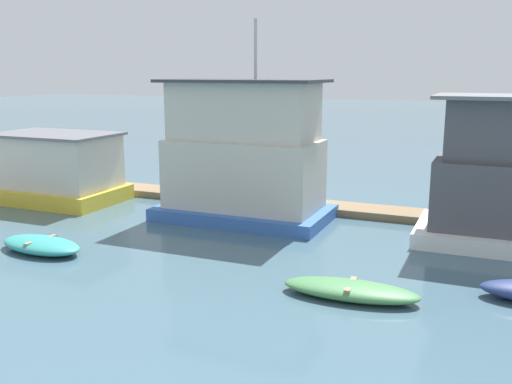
% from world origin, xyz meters
% --- Properties ---
extents(ground_plane, '(200.00, 200.00, 0.00)m').
position_xyz_m(ground_plane, '(0.00, 0.00, 0.00)').
color(ground_plane, '#426070').
extents(dock_walkway, '(33.80, 1.64, 0.30)m').
position_xyz_m(dock_walkway, '(0.00, 2.68, 0.15)').
color(dock_walkway, '#846B4C').
rests_on(dock_walkway, ground_plane).
extents(houseboat_yellow, '(5.70, 3.70, 3.11)m').
position_xyz_m(houseboat_yellow, '(-10.15, -0.24, 1.49)').
color(houseboat_yellow, gold).
rests_on(houseboat_yellow, ground_plane).
extents(houseboat_blue, '(6.78, 3.86, 7.75)m').
position_xyz_m(houseboat_blue, '(-1.01, 0.15, 2.54)').
color(houseboat_blue, '#3866B7').
rests_on(houseboat_blue, ground_plane).
extents(houseboat_white, '(5.28, 3.87, 5.05)m').
position_xyz_m(houseboat_white, '(8.38, 0.49, 2.18)').
color(houseboat_white, white).
rests_on(houseboat_white, ground_plane).
extents(dinghy_teal, '(3.30, 1.80, 0.46)m').
position_xyz_m(dinghy_teal, '(-5.38, -6.40, 0.23)').
color(dinghy_teal, teal).
rests_on(dinghy_teal, ground_plane).
extents(dinghy_green, '(3.65, 1.48, 0.42)m').
position_xyz_m(dinghy_green, '(4.92, -6.28, 0.21)').
color(dinghy_green, '#47844C').
rests_on(dinghy_green, ground_plane).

